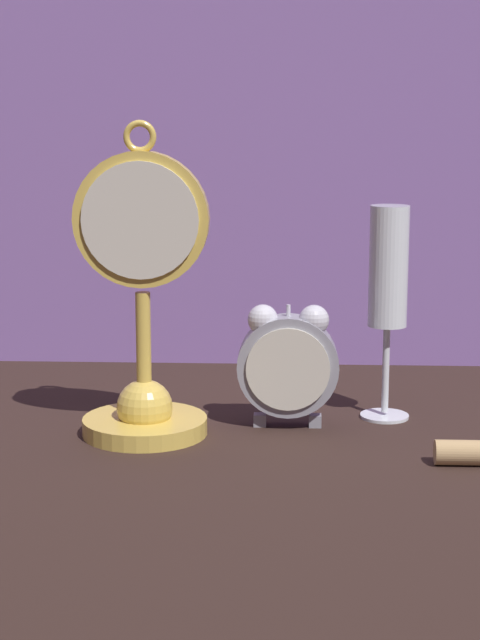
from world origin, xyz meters
The scene contains 6 objects.
ground_plane centered at (0.00, 0.00, 0.00)m, with size 4.00×4.00×0.00m, color black.
fabric_backdrop_drape centered at (0.00, 0.33, 0.33)m, with size 1.70×0.01×0.66m, color #8460A8.
pocket_watch_on_stand centered at (-0.09, 0.03, 0.10)m, with size 0.12×0.12×0.29m.
alarm_clock_twin_bell centered at (0.05, 0.06, 0.07)m, with size 0.10×0.03×0.12m.
champagne_flute centered at (0.14, 0.10, 0.14)m, with size 0.05×0.05×0.21m.
wine_cork centered at (0.19, -0.04, 0.01)m, with size 0.02×0.02×0.04m, color tan.
Camera 1 is at (0.05, -0.93, 0.30)m, focal length 60.00 mm.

